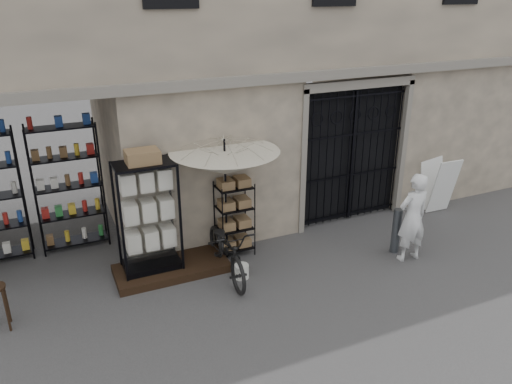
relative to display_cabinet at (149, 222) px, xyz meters
name	(u,v)px	position (x,y,z in m)	size (l,w,h in m)	color
ground	(331,285)	(2.72, -1.63, -1.03)	(80.00, 80.00, 0.00)	black
main_building	(240,2)	(2.72, 2.37, 3.47)	(14.00, 4.00, 9.00)	tan
shop_recess	(30,189)	(-1.78, 1.17, 0.47)	(3.00, 1.70, 3.00)	black
shop_shelving	(29,193)	(-1.83, 1.67, 0.22)	(2.70, 0.50, 2.50)	black
iron_gate	(348,153)	(4.47, 0.65, 0.47)	(2.50, 0.21, 3.00)	black
step_platform	(172,268)	(0.32, -0.08, -0.95)	(2.00, 0.90, 0.15)	black
display_cabinet	(149,222)	(0.00, 0.00, 0.00)	(1.05, 0.73, 2.11)	black
wire_rack	(234,219)	(1.63, 0.12, -0.31)	(0.72, 0.58, 1.46)	black
market_umbrella	(225,156)	(1.44, 0.04, 0.98)	(1.73, 1.77, 2.79)	black
white_bucket	(242,271)	(1.40, -0.76, -0.90)	(0.26, 0.26, 0.25)	silver
bicycle	(227,274)	(1.21, -0.55, -1.03)	(0.67, 1.00, 1.91)	black
steel_bollard	(396,231)	(4.47, -1.11, -0.58)	(0.16, 0.16, 0.90)	#51575D
shopkeeper	(407,258)	(4.54, -1.43, -1.03)	(0.62, 1.71, 0.41)	silver
easel_sign	(438,184)	(6.58, 0.09, -0.37)	(0.62, 0.71, 1.28)	silver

